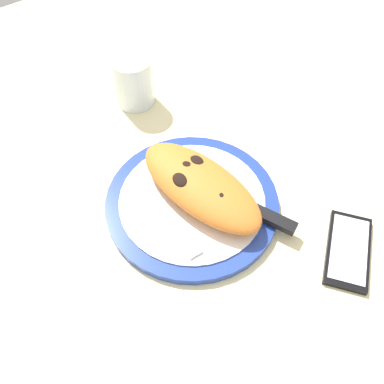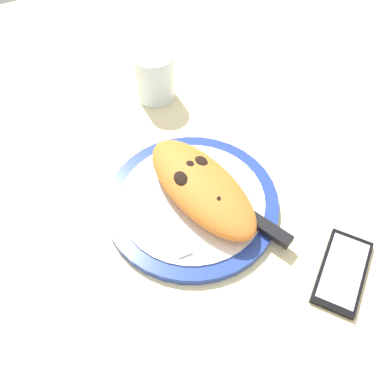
{
  "view_description": "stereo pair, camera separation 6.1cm",
  "coord_description": "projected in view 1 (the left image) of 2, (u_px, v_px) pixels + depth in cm",
  "views": [
    {
      "loc": [
        32.03,
        -23.17,
        57.9
      ],
      "look_at": [
        0.0,
        0.0,
        3.77
      ],
      "focal_mm": 40.04,
      "sensor_mm": 36.0,
      "label": 1
    },
    {
      "loc": [
        35.2,
        -17.99,
        57.9
      ],
      "look_at": [
        0.0,
        0.0,
        3.77
      ],
      "focal_mm": 40.04,
      "sensor_mm": 36.0,
      "label": 2
    }
  ],
  "objects": [
    {
      "name": "fork",
      "position": [
        174.0,
        225.0,
        0.66
      ],
      "size": [
        16.03,
        2.4,
        0.4
      ],
      "color": "silver",
      "rests_on": "plate"
    },
    {
      "name": "knife",
      "position": [
        249.0,
        208.0,
        0.67
      ],
      "size": [
        21.95,
        10.71,
        1.2
      ],
      "color": "silver",
      "rests_on": "plate"
    },
    {
      "name": "ground_plane",
      "position": [
        192.0,
        211.0,
        0.71
      ],
      "size": [
        150.0,
        150.0,
        3.0
      ],
      "primitive_type": "cube",
      "color": "beige"
    },
    {
      "name": "plate",
      "position": [
        192.0,
        203.0,
        0.69
      ],
      "size": [
        28.04,
        28.04,
        1.77
      ],
      "color": "#233D99",
      "rests_on": "ground_plane"
    },
    {
      "name": "calzone",
      "position": [
        200.0,
        185.0,
        0.67
      ],
      "size": [
        24.78,
        14.04,
        4.64
      ],
      "color": "orange",
      "rests_on": "plate"
    },
    {
      "name": "smartphone",
      "position": [
        348.0,
        250.0,
        0.65
      ],
      "size": [
        12.77,
        13.98,
        1.16
      ],
      "color": "black",
      "rests_on": "ground_plane"
    },
    {
      "name": "water_glass",
      "position": [
        134.0,
        84.0,
        0.82
      ],
      "size": [
        7.51,
        7.51,
        9.7
      ],
      "color": "silver",
      "rests_on": "ground_plane"
    }
  ]
}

